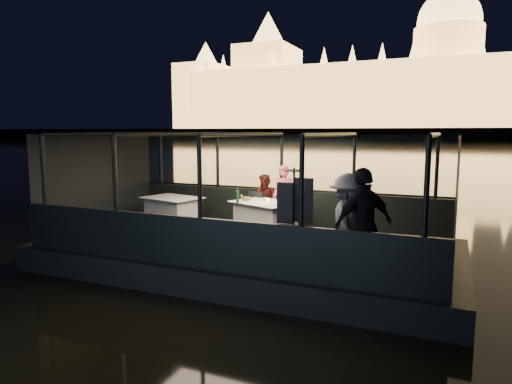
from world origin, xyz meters
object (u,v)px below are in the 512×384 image
at_px(dining_table_aft, 172,211).
at_px(coat_stand, 294,219).
at_px(chair_port_right, 285,212).
at_px(wine_bottle, 238,196).
at_px(dining_table_central, 265,218).
at_px(chair_port_left, 253,211).
at_px(person_woman_coral, 284,199).
at_px(passenger_dark, 363,229).
at_px(passenger_stripe, 348,224).
at_px(person_man_maroon, 265,198).

height_order(dining_table_aft, coat_stand, coat_stand).
bearing_deg(chair_port_right, wine_bottle, -130.11).
distance_m(dining_table_central, dining_table_aft, 2.53).
bearing_deg(chair_port_left, person_woman_coral, 37.51).
relative_size(dining_table_central, dining_table_aft, 1.05).
bearing_deg(passenger_dark, chair_port_right, -99.34).
bearing_deg(coat_stand, passenger_stripe, 13.12).
distance_m(passenger_stripe, passenger_dark, 0.39).
relative_size(dining_table_aft, wine_bottle, 4.17).
height_order(chair_port_right, person_man_maroon, person_man_maroon).
relative_size(person_man_maroon, passenger_stripe, 0.78).
height_order(dining_table_aft, passenger_dark, passenger_dark).
bearing_deg(person_woman_coral, passenger_dark, -70.11).
distance_m(dining_table_central, chair_port_left, 0.69).
relative_size(chair_port_right, coat_stand, 0.51).
height_order(person_woman_coral, passenger_dark, passenger_dark).
xyz_separation_m(person_man_maroon, wine_bottle, (-0.24, -1.07, 0.17)).
height_order(dining_table_central, person_man_maroon, person_man_maroon).
bearing_deg(passenger_dark, coat_stand, -49.90).
relative_size(dining_table_aft, passenger_stripe, 0.81).
xyz_separation_m(person_woman_coral, passenger_stripe, (2.15, -2.89, 0.10)).
bearing_deg(chair_port_left, dining_table_central, -24.06).
bearing_deg(chair_port_right, chair_port_left, -168.49).
bearing_deg(passenger_stripe, dining_table_central, 29.82).
bearing_deg(passenger_stripe, chair_port_right, 19.29).
bearing_deg(chair_port_right, passenger_stripe, -53.27).
relative_size(person_man_maroon, wine_bottle, 4.01).
bearing_deg(person_man_maroon, passenger_stripe, -35.79).
height_order(chair_port_right, passenger_dark, passenger_dark).
height_order(chair_port_left, person_man_maroon, person_man_maroon).
distance_m(coat_stand, passenger_stripe, 0.90).
distance_m(person_woman_coral, person_man_maroon, 0.49).
bearing_deg(chair_port_left, wine_bottle, -74.16).
bearing_deg(passenger_dark, person_man_maroon, -94.32).
relative_size(dining_table_aft, chair_port_left, 1.54).
bearing_deg(chair_port_left, passenger_dark, -25.29).
bearing_deg(person_woman_coral, chair_port_left, -177.44).
bearing_deg(person_man_maroon, dining_table_central, -56.34).
height_order(dining_table_central, person_woman_coral, person_woman_coral).
bearing_deg(dining_table_central, person_woman_coral, 74.48).
distance_m(chair_port_right, person_man_maroon, 0.65).
xyz_separation_m(chair_port_left, chair_port_right, (0.79, 0.16, 0.00)).
bearing_deg(dining_table_aft, passenger_dark, -25.16).
bearing_deg(passenger_stripe, person_woman_coral, 19.19).
xyz_separation_m(dining_table_aft, coat_stand, (4.01, -2.38, 0.51)).
bearing_deg(chair_port_right, passenger_dark, -52.03).
bearing_deg(person_woman_coral, person_man_maroon, 161.95).
height_order(chair_port_right, person_woman_coral, person_woman_coral).
relative_size(chair_port_left, chair_port_right, 0.99).
relative_size(dining_table_central, chair_port_left, 1.63).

